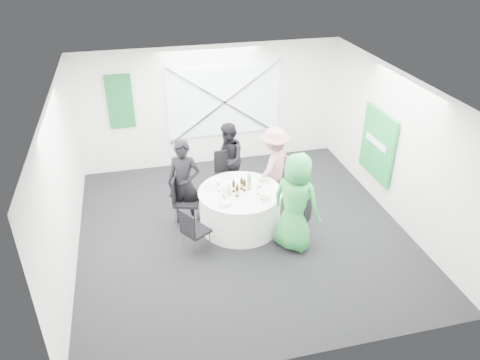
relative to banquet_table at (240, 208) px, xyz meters
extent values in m
plane|color=black|center=(0.00, -0.20, -0.38)|extent=(6.00, 6.00, 0.00)
plane|color=silver|center=(0.00, -0.20, 2.42)|extent=(6.00, 6.00, 0.00)
plane|color=silver|center=(0.00, 2.80, 1.02)|extent=(6.00, 0.00, 6.00)
plane|color=silver|center=(0.00, -3.20, 1.02)|extent=(6.00, 0.00, 6.00)
plane|color=silver|center=(-3.00, -0.20, 1.02)|extent=(0.00, 6.00, 6.00)
plane|color=silver|center=(3.00, -0.20, 1.02)|extent=(0.00, 6.00, 6.00)
cube|color=silver|center=(0.30, 2.76, 1.12)|extent=(2.60, 0.03, 1.60)
cube|color=silver|center=(0.30, 2.72, 1.12)|extent=(2.63, 0.05, 1.84)
cube|color=silver|center=(0.30, 2.72, 1.12)|extent=(2.63, 0.05, 1.84)
cube|color=#125B24|center=(-2.00, 2.75, 1.32)|extent=(0.55, 0.04, 1.20)
cube|color=#1A923A|center=(2.94, 0.40, 0.82)|extent=(0.05, 1.20, 1.40)
cylinder|color=white|center=(0.00, 0.00, -0.01)|extent=(1.52, 1.52, 0.74)
cylinder|color=white|center=(0.00, 0.00, 0.37)|extent=(1.56, 1.56, 0.02)
cube|color=black|center=(-0.02, 1.07, 0.10)|extent=(0.46, 0.46, 0.05)
cube|color=black|center=(-0.02, 1.28, 0.37)|extent=(0.43, 0.05, 0.49)
cylinder|color=silver|center=(0.16, 1.25, -0.15)|extent=(0.02, 0.02, 0.46)
cylinder|color=silver|center=(-0.21, 1.25, -0.15)|extent=(0.02, 0.02, 0.46)
cylinder|color=silver|center=(0.17, 0.89, -0.15)|extent=(0.02, 0.02, 0.46)
cylinder|color=silver|center=(-0.20, 0.88, -0.15)|extent=(0.02, 0.02, 0.46)
cube|color=black|center=(-0.96, 0.32, 0.10)|extent=(0.57, 0.57, 0.05)
cube|color=black|center=(-1.16, 0.39, 0.37)|extent=(0.18, 0.42, 0.48)
cylinder|color=silver|center=(-1.08, 0.55, -0.15)|extent=(0.02, 0.02, 0.46)
cylinder|color=silver|center=(-1.19, 0.21, -0.15)|extent=(0.02, 0.02, 0.46)
cylinder|color=silver|center=(-0.73, 0.44, -0.15)|extent=(0.02, 0.02, 0.46)
cylinder|color=silver|center=(-0.85, 0.09, -0.15)|extent=(0.02, 0.02, 0.46)
cube|color=black|center=(0.79, 0.65, 0.03)|extent=(0.54, 0.54, 0.05)
cube|color=black|center=(0.93, 0.76, 0.26)|extent=(0.26, 0.30, 0.41)
cylinder|color=silver|center=(1.01, 0.63, -0.18)|extent=(0.02, 0.02, 0.39)
cylinder|color=silver|center=(0.81, 0.87, -0.18)|extent=(0.02, 0.02, 0.39)
cylinder|color=silver|center=(0.77, 0.43, -0.18)|extent=(0.02, 0.02, 0.39)
cylinder|color=silver|center=(0.57, 0.67, -0.18)|extent=(0.02, 0.02, 0.39)
cube|color=black|center=(0.85, -0.72, 0.07)|extent=(0.60, 0.60, 0.05)
cube|color=black|center=(1.01, -0.85, 0.32)|extent=(0.29, 0.33, 0.45)
cylinder|color=silver|center=(0.87, -0.96, -0.16)|extent=(0.02, 0.02, 0.43)
cylinder|color=silver|center=(1.09, -0.70, -0.16)|extent=(0.02, 0.02, 0.43)
cylinder|color=silver|center=(0.61, -0.74, -0.16)|extent=(0.02, 0.02, 0.43)
cylinder|color=silver|center=(0.83, -0.48, -0.16)|extent=(0.02, 0.02, 0.43)
cube|color=black|center=(-0.93, -0.59, 0.05)|extent=(0.56, 0.56, 0.05)
cube|color=black|center=(-1.09, -0.69, 0.29)|extent=(0.24, 0.34, 0.43)
cylinder|color=silver|center=(-1.15, -0.54, -0.17)|extent=(0.02, 0.02, 0.41)
cylinder|color=silver|center=(-0.98, -0.81, -0.17)|extent=(0.02, 0.02, 0.41)
cylinder|color=silver|center=(-0.88, -0.36, -0.17)|extent=(0.02, 0.02, 0.41)
cylinder|color=silver|center=(-0.70, -0.64, -0.17)|extent=(0.02, 0.02, 0.41)
imported|color=black|center=(-0.98, 0.37, 0.48)|extent=(0.73, 0.60, 1.71)
imported|color=black|center=(0.06, 1.29, 0.40)|extent=(0.45, 0.78, 1.56)
imported|color=#C17D89|center=(0.87, 0.71, 0.44)|extent=(1.13, 1.05, 1.64)
imported|color=green|center=(0.78, -0.84, 0.53)|extent=(1.03, 1.05, 1.82)
cylinder|color=silver|center=(-0.10, 0.59, 0.39)|extent=(0.28, 0.28, 0.01)
cylinder|color=silver|center=(-0.45, 0.32, 0.39)|extent=(0.28, 0.28, 0.01)
cylinder|color=silver|center=(0.55, 0.27, 0.39)|extent=(0.25, 0.25, 0.01)
cylinder|color=#789651|center=(0.55, 0.27, 0.41)|extent=(0.16, 0.16, 0.02)
cylinder|color=silver|center=(0.36, -0.37, 0.39)|extent=(0.25, 0.25, 0.01)
cylinder|color=#789651|center=(0.36, -0.37, 0.41)|extent=(0.16, 0.16, 0.02)
cylinder|color=silver|center=(-0.44, -0.27, 0.39)|extent=(0.26, 0.26, 0.01)
cube|color=white|center=(-0.36, -0.41, 0.42)|extent=(0.22, 0.19, 0.05)
cylinder|color=#331A09|center=(-0.12, 0.01, 0.48)|extent=(0.06, 0.06, 0.20)
cylinder|color=#331A09|center=(-0.12, 0.01, 0.61)|extent=(0.02, 0.02, 0.06)
cylinder|color=#D5C370|center=(-0.12, 0.01, 0.46)|extent=(0.06, 0.06, 0.07)
cylinder|color=#331A09|center=(0.05, 0.07, 0.48)|extent=(0.06, 0.06, 0.21)
cylinder|color=#331A09|center=(0.05, 0.07, 0.62)|extent=(0.02, 0.02, 0.06)
cylinder|color=#D5C370|center=(0.05, 0.07, 0.46)|extent=(0.06, 0.06, 0.07)
cylinder|color=#331A09|center=(0.09, 0.00, 0.48)|extent=(0.06, 0.06, 0.19)
cylinder|color=#331A09|center=(0.09, 0.00, 0.60)|extent=(0.02, 0.02, 0.06)
cylinder|color=#D5C370|center=(0.09, 0.00, 0.46)|extent=(0.06, 0.06, 0.07)
cylinder|color=#331A09|center=(-0.09, -0.16, 0.49)|extent=(0.06, 0.06, 0.21)
cylinder|color=#331A09|center=(-0.09, -0.16, 0.62)|extent=(0.02, 0.02, 0.06)
cylinder|color=#D5C370|center=(-0.09, -0.16, 0.46)|extent=(0.06, 0.06, 0.07)
cylinder|color=green|center=(0.18, 0.03, 0.51)|extent=(0.08, 0.08, 0.27)
cylinder|color=green|center=(0.18, 0.03, 0.68)|extent=(0.03, 0.03, 0.06)
cylinder|color=#D5C370|center=(0.18, 0.03, 0.49)|extent=(0.08, 0.08, 0.09)
cylinder|color=silver|center=(-0.23, -0.08, 0.48)|extent=(0.08, 0.08, 0.21)
cylinder|color=silver|center=(-0.23, -0.08, 0.62)|extent=(0.03, 0.03, 0.06)
cylinder|color=#D5C370|center=(-0.23, -0.08, 0.46)|extent=(0.08, 0.08, 0.07)
cylinder|color=white|center=(-0.39, 0.10, 0.38)|extent=(0.06, 0.06, 0.00)
cylinder|color=white|center=(-0.39, 0.10, 0.43)|extent=(0.01, 0.01, 0.10)
cone|color=white|center=(-0.39, 0.10, 0.51)|extent=(0.07, 0.07, 0.08)
cylinder|color=white|center=(-0.33, -0.17, 0.38)|extent=(0.06, 0.06, 0.00)
cylinder|color=white|center=(-0.33, -0.17, 0.43)|extent=(0.01, 0.01, 0.10)
cone|color=white|center=(-0.33, -0.17, 0.51)|extent=(0.07, 0.07, 0.08)
cylinder|color=white|center=(0.41, 0.05, 0.38)|extent=(0.06, 0.06, 0.00)
cylinder|color=white|center=(0.41, 0.05, 0.43)|extent=(0.01, 0.01, 0.10)
cone|color=white|center=(0.41, 0.05, 0.51)|extent=(0.07, 0.07, 0.08)
cylinder|color=white|center=(-0.33, -0.09, 0.38)|extent=(0.06, 0.06, 0.00)
cylinder|color=white|center=(-0.33, -0.09, 0.43)|extent=(0.01, 0.01, 0.10)
cone|color=white|center=(-0.33, -0.09, 0.51)|extent=(0.07, 0.07, 0.08)
cylinder|color=white|center=(0.29, -0.17, 0.38)|extent=(0.06, 0.06, 0.00)
cylinder|color=white|center=(0.29, -0.17, 0.43)|extent=(0.01, 0.01, 0.10)
cone|color=white|center=(0.29, -0.17, 0.51)|extent=(0.07, 0.07, 0.08)
cylinder|color=white|center=(0.25, 0.34, 0.38)|extent=(0.06, 0.06, 0.00)
cylinder|color=white|center=(0.25, 0.34, 0.43)|extent=(0.01, 0.01, 0.10)
cone|color=white|center=(0.25, 0.34, 0.51)|extent=(0.07, 0.07, 0.08)
cube|color=silver|center=(0.32, -0.48, 0.38)|extent=(0.11, 0.13, 0.01)
cube|color=silver|center=(0.51, -0.27, 0.38)|extent=(0.12, 0.12, 0.01)
cube|color=silver|center=(0.57, 0.09, 0.38)|extent=(0.08, 0.14, 0.01)
cube|color=silver|center=(0.43, 0.39, 0.38)|extent=(0.08, 0.14, 0.01)
cube|color=silver|center=(-0.35, 0.46, 0.38)|extent=(0.10, 0.13, 0.01)
cube|color=silver|center=(-0.55, 0.16, 0.38)|extent=(0.09, 0.13, 0.01)
camera|label=1|loc=(-1.76, -7.21, 4.83)|focal=35.00mm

